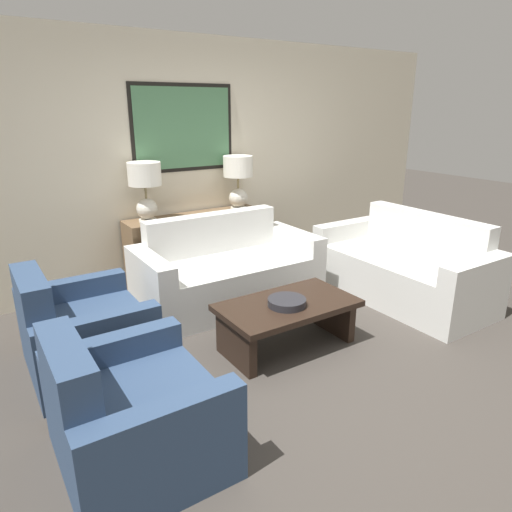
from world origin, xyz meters
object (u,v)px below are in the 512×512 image
(armchair_near_camera, at_px, (132,417))
(table_lamp_right, at_px, (238,176))
(console_table, at_px, (197,249))
(decorative_bowl, at_px, (287,302))
(table_lamp_left, at_px, (145,185))
(armchair_near_back_wall, at_px, (83,334))
(couch_by_back_wall, at_px, (227,274))
(coffee_table, at_px, (287,314))
(couch_by_side, at_px, (403,270))

(armchair_near_camera, bearing_deg, table_lamp_right, 48.12)
(console_table, height_order, decorative_bowl, console_table)
(table_lamp_left, bearing_deg, armchair_near_back_wall, -129.77)
(couch_by_back_wall, bearing_deg, armchair_near_camera, -132.97)
(console_table, relative_size, table_lamp_left, 2.58)
(coffee_table, distance_m, decorative_bowl, 0.15)
(couch_by_side, bearing_deg, console_table, 135.44)
(couch_by_back_wall, xyz_separation_m, coffee_table, (-0.04, -1.09, -0.01))
(coffee_table, xyz_separation_m, armchair_near_camera, (-1.50, -0.57, -0.00))
(couch_by_back_wall, xyz_separation_m, couch_by_side, (1.60, -0.90, 0.00))
(table_lamp_right, xyz_separation_m, decorative_bowl, (-0.64, -1.81, -0.74))
(console_table, distance_m, armchair_near_camera, 2.80)
(couch_by_back_wall, bearing_deg, decorative_bowl, -94.30)
(table_lamp_left, xyz_separation_m, couch_by_side, (2.15, -1.58, -0.86))
(console_table, bearing_deg, armchair_near_camera, -123.46)
(console_table, distance_m, coffee_table, 1.77)
(armchair_near_camera, bearing_deg, couch_by_side, 13.51)
(couch_by_back_wall, xyz_separation_m, armchair_near_camera, (-1.54, -1.66, -0.01))
(console_table, bearing_deg, couch_by_side, -44.56)
(table_lamp_right, height_order, armchair_near_back_wall, table_lamp_right)
(table_lamp_left, xyz_separation_m, coffee_table, (0.51, -1.77, -0.87))
(couch_by_back_wall, xyz_separation_m, armchair_near_back_wall, (-1.54, -0.52, -0.01))
(couch_by_side, bearing_deg, armchair_near_back_wall, 173.03)
(couch_by_side, height_order, armchair_near_camera, couch_by_side)
(armchair_near_camera, bearing_deg, couch_by_back_wall, 47.03)
(table_lamp_right, bearing_deg, table_lamp_left, 180.00)
(couch_by_side, distance_m, armchair_near_back_wall, 3.17)
(table_lamp_right, relative_size, couch_by_side, 0.34)
(console_table, distance_m, couch_by_back_wall, 0.68)
(console_table, xyz_separation_m, table_lamp_right, (0.55, 0.00, 0.78))
(couch_by_side, bearing_deg, decorative_bowl, -172.27)
(console_table, distance_m, table_lamp_left, 0.95)
(couch_by_side, height_order, decorative_bowl, couch_by_side)
(console_table, bearing_deg, table_lamp_left, 180.00)
(couch_by_back_wall, bearing_deg, couch_by_side, -29.33)
(armchair_near_back_wall, bearing_deg, armchair_near_camera, -90.00)
(console_table, relative_size, armchair_near_camera, 1.67)
(couch_by_back_wall, bearing_deg, coffee_table, -92.30)
(armchair_near_camera, bearing_deg, decorative_bowl, 19.87)
(table_lamp_left, bearing_deg, armchair_near_camera, -113.05)
(armchair_near_back_wall, xyz_separation_m, armchair_near_camera, (0.00, -1.14, 0.00))
(console_table, relative_size, couch_by_side, 0.87)
(console_table, xyz_separation_m, coffee_table, (-0.04, -1.77, -0.10))
(coffee_table, bearing_deg, armchair_near_back_wall, 159.17)
(table_lamp_left, height_order, couch_by_back_wall, table_lamp_left)
(table_lamp_right, xyz_separation_m, couch_by_side, (1.05, -1.58, -0.86))
(table_lamp_left, distance_m, armchair_near_camera, 2.69)
(table_lamp_left, height_order, armchair_near_back_wall, table_lamp_left)
(armchair_near_back_wall, bearing_deg, table_lamp_right, 29.69)
(armchair_near_camera, bearing_deg, coffee_table, 20.83)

